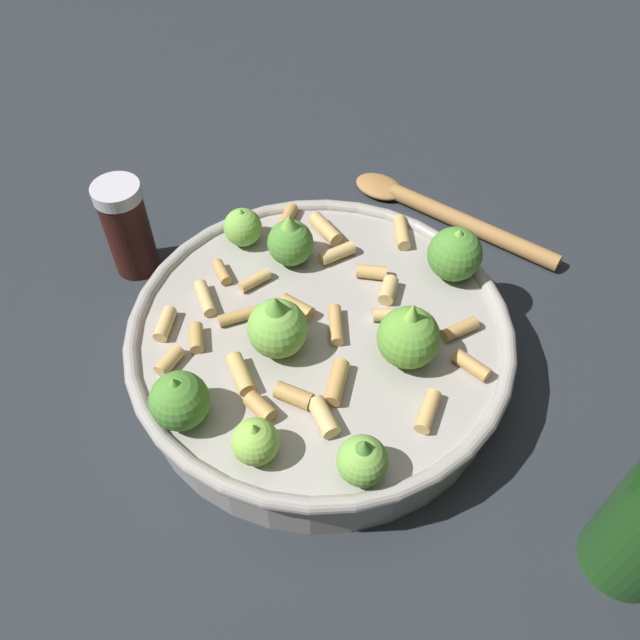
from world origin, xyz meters
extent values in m
plane|color=#23282D|center=(0.00, 0.00, 0.00)|extent=(2.40, 2.40, 0.00)
cylinder|color=#9E9993|center=(0.00, 0.00, 0.02)|extent=(0.28, 0.28, 0.05)
torus|color=#9E9993|center=(0.00, 0.00, 0.05)|extent=(0.29, 0.29, 0.01)
sphere|color=#75B247|center=(0.03, 0.02, 0.07)|extent=(0.04, 0.04, 0.04)
cone|color=#609E38|center=(0.03, 0.02, 0.09)|extent=(0.02, 0.02, 0.02)
sphere|color=#75B247|center=(0.07, -0.09, 0.06)|extent=(0.03, 0.03, 0.03)
cone|color=#75B247|center=(0.07, -0.09, 0.08)|extent=(0.01, 0.01, 0.01)
sphere|color=#609E38|center=(-0.06, 0.02, 0.07)|extent=(0.05, 0.05, 0.05)
cone|color=#8CC64C|center=(-0.06, 0.02, 0.09)|extent=(0.02, 0.02, 0.02)
sphere|color=#4C8933|center=(0.03, -0.07, 0.07)|extent=(0.04, 0.04, 0.04)
cone|color=#75B247|center=(0.03, -0.07, 0.09)|extent=(0.02, 0.02, 0.02)
sphere|color=#4C8933|center=(-0.10, -0.06, 0.07)|extent=(0.04, 0.04, 0.04)
cone|color=#75B247|center=(-0.10, -0.06, 0.09)|extent=(0.02, 0.02, 0.01)
sphere|color=#8CC64C|center=(0.04, 0.11, 0.06)|extent=(0.03, 0.03, 0.03)
cone|color=#8CC64C|center=(0.04, 0.11, 0.08)|extent=(0.01, 0.01, 0.01)
sphere|color=#75B247|center=(-0.03, 0.12, 0.06)|extent=(0.03, 0.03, 0.03)
cone|color=#4C8933|center=(-0.03, 0.12, 0.08)|extent=(0.02, 0.02, 0.01)
sphere|color=#4C8933|center=(0.09, 0.08, 0.07)|extent=(0.04, 0.04, 0.04)
cone|color=#609E38|center=(0.09, 0.08, 0.09)|extent=(0.02, 0.02, 0.01)
cylinder|color=tan|center=(-0.11, 0.03, 0.05)|extent=(0.03, 0.03, 0.01)
cylinder|color=tan|center=(0.08, -0.05, 0.05)|extent=(0.02, 0.02, 0.01)
cylinder|color=tan|center=(-0.05, -0.04, 0.05)|extent=(0.02, 0.02, 0.01)
cylinder|color=tan|center=(0.02, -0.02, 0.05)|extent=(0.03, 0.02, 0.01)
cylinder|color=tan|center=(-0.01, 0.00, 0.05)|extent=(0.01, 0.03, 0.01)
cylinder|color=tan|center=(-0.10, 0.00, 0.05)|extent=(0.03, 0.02, 0.01)
cylinder|color=tan|center=(0.03, -0.12, 0.05)|extent=(0.02, 0.03, 0.01)
cylinder|color=tan|center=(0.04, 0.08, 0.05)|extent=(0.02, 0.02, 0.01)
cylinder|color=tan|center=(-0.08, 0.07, 0.05)|extent=(0.02, 0.03, 0.01)
cylinder|color=tan|center=(0.05, -0.04, 0.05)|extent=(0.03, 0.02, 0.01)
cylinder|color=tan|center=(0.09, 0.02, 0.05)|extent=(0.01, 0.02, 0.01)
cylinder|color=tan|center=(0.00, -0.10, 0.05)|extent=(0.03, 0.03, 0.01)
cylinder|color=tan|center=(-0.07, -0.10, 0.05)|extent=(0.01, 0.03, 0.01)
cylinder|color=tan|center=(0.02, 0.07, 0.05)|extent=(0.03, 0.02, 0.01)
cylinder|color=tan|center=(-0.04, -0.06, 0.05)|extent=(0.03, 0.01, 0.01)
cylinder|color=tan|center=(-0.01, -0.08, 0.05)|extent=(0.03, 0.03, 0.01)
cylinder|color=tan|center=(-0.01, 0.05, 0.05)|extent=(0.02, 0.04, 0.01)
cylinder|color=tan|center=(0.09, -0.02, 0.05)|extent=(0.02, 0.03, 0.01)
cylinder|color=tan|center=(-0.01, 0.08, 0.05)|extent=(0.02, 0.03, 0.01)
cylinder|color=tan|center=(0.11, 0.04, 0.05)|extent=(0.02, 0.03, 0.01)
cylinder|color=tan|center=(0.05, 0.05, 0.05)|extent=(0.02, 0.03, 0.01)
cylinder|color=tan|center=(0.12, 0.01, 0.05)|extent=(0.01, 0.03, 0.01)
cylinder|color=tan|center=(-0.05, -0.01, 0.05)|extent=(0.02, 0.01, 0.01)
cylinder|color=tan|center=(0.06, -0.01, 0.05)|extent=(0.03, 0.02, 0.01)
cylinder|color=#33140F|center=(0.17, -0.10, 0.04)|extent=(0.04, 0.04, 0.08)
cylinder|color=silver|center=(0.17, -0.10, 0.09)|extent=(0.04, 0.04, 0.01)
cylinder|color=#9E703D|center=(-0.14, -0.16, 0.01)|extent=(0.16, 0.11, 0.02)
ellipsoid|color=#9E703D|center=(-0.05, -0.22, 0.01)|extent=(0.06, 0.06, 0.01)
camera|label=1|loc=(-0.01, 0.31, 0.43)|focal=36.28mm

